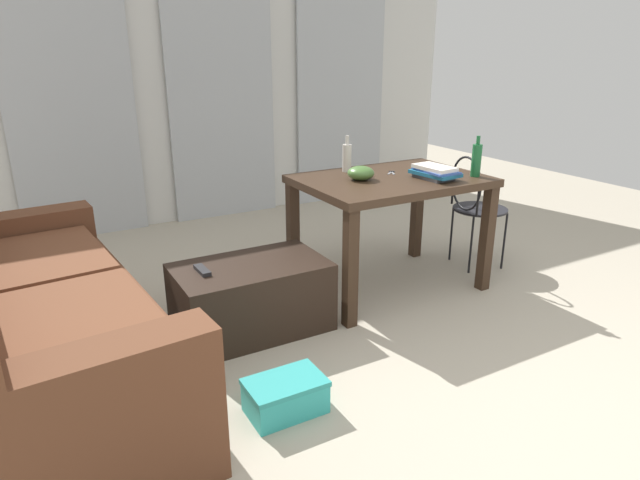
{
  "coord_description": "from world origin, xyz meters",
  "views": [
    {
      "loc": [
        -1.78,
        -1.32,
        1.55
      ],
      "look_at": [
        -0.19,
        1.48,
        0.42
      ],
      "focal_mm": 30.72,
      "sensor_mm": 36.0,
      "label": 1
    }
  ],
  "objects_px": {
    "bottle_far": "(476,160)",
    "book_stack": "(435,172)",
    "wire_chair": "(473,200)",
    "bowl": "(361,173)",
    "coffee_table": "(252,297)",
    "bottle_near": "(347,157)",
    "shoebox": "(285,396)",
    "craft_table": "(390,194)",
    "tv_remote_primary": "(202,270)",
    "scissors": "(392,172)",
    "couch": "(41,330)"
  },
  "relations": [
    {
      "from": "craft_table",
      "to": "bottle_near",
      "type": "xyz_separation_m",
      "value": [
        -0.16,
        0.28,
        0.21
      ]
    },
    {
      "from": "tv_remote_primary",
      "to": "shoebox",
      "type": "height_order",
      "value": "tv_remote_primary"
    },
    {
      "from": "craft_table",
      "to": "book_stack",
      "type": "relative_size",
      "value": 3.68
    },
    {
      "from": "bottle_near",
      "to": "couch",
      "type": "bearing_deg",
      "value": -166.55
    },
    {
      "from": "wire_chair",
      "to": "bottle_near",
      "type": "height_order",
      "value": "bottle_near"
    },
    {
      "from": "wire_chair",
      "to": "bottle_far",
      "type": "bearing_deg",
      "value": -136.26
    },
    {
      "from": "scissors",
      "to": "shoebox",
      "type": "distance_m",
      "value": 1.79
    },
    {
      "from": "coffee_table",
      "to": "bowl",
      "type": "xyz_separation_m",
      "value": [
        0.84,
        0.15,
        0.61
      ]
    },
    {
      "from": "wire_chair",
      "to": "scissors",
      "type": "distance_m",
      "value": 0.73
    },
    {
      "from": "craft_table",
      "to": "bowl",
      "type": "bearing_deg",
      "value": 171.8
    },
    {
      "from": "coffee_table",
      "to": "bottle_far",
      "type": "height_order",
      "value": "bottle_far"
    },
    {
      "from": "couch",
      "to": "scissors",
      "type": "height_order",
      "value": "scissors"
    },
    {
      "from": "bottle_near",
      "to": "scissors",
      "type": "height_order",
      "value": "bottle_near"
    },
    {
      "from": "tv_remote_primary",
      "to": "wire_chair",
      "type": "bearing_deg",
      "value": 1.18
    },
    {
      "from": "shoebox",
      "to": "bottle_near",
      "type": "bearing_deg",
      "value": 48.31
    },
    {
      "from": "bottle_far",
      "to": "shoebox",
      "type": "relative_size",
      "value": 0.75
    },
    {
      "from": "couch",
      "to": "tv_remote_primary",
      "type": "bearing_deg",
      "value": 6.17
    },
    {
      "from": "couch",
      "to": "bowl",
      "type": "bearing_deg",
      "value": 6.5
    },
    {
      "from": "wire_chair",
      "to": "bowl",
      "type": "relative_size",
      "value": 4.87
    },
    {
      "from": "couch",
      "to": "bowl",
      "type": "xyz_separation_m",
      "value": [
        1.92,
        0.22,
        0.5
      ]
    },
    {
      "from": "bottle_far",
      "to": "scissors",
      "type": "height_order",
      "value": "bottle_far"
    },
    {
      "from": "tv_remote_primary",
      "to": "book_stack",
      "type": "bearing_deg",
      "value": -4.46
    },
    {
      "from": "bottle_far",
      "to": "book_stack",
      "type": "height_order",
      "value": "bottle_far"
    },
    {
      "from": "coffee_table",
      "to": "book_stack",
      "type": "height_order",
      "value": "book_stack"
    },
    {
      "from": "scissors",
      "to": "couch",
      "type": "bearing_deg",
      "value": -172.47
    },
    {
      "from": "bowl",
      "to": "tv_remote_primary",
      "type": "bearing_deg",
      "value": -173.25
    },
    {
      "from": "bottle_far",
      "to": "coffee_table",
      "type": "bearing_deg",
      "value": 175.19
    },
    {
      "from": "bowl",
      "to": "book_stack",
      "type": "xyz_separation_m",
      "value": [
        0.43,
        -0.21,
        -0.0
      ]
    },
    {
      "from": "coffee_table",
      "to": "bottle_far",
      "type": "xyz_separation_m",
      "value": [
        1.54,
        -0.13,
        0.67
      ]
    },
    {
      "from": "bottle_near",
      "to": "bottle_far",
      "type": "bearing_deg",
      "value": -39.61
    },
    {
      "from": "bottle_near",
      "to": "book_stack",
      "type": "xyz_separation_m",
      "value": [
        0.37,
        -0.46,
        -0.05
      ]
    },
    {
      "from": "bottle_near",
      "to": "bottle_far",
      "type": "height_order",
      "value": "bottle_far"
    },
    {
      "from": "craft_table",
      "to": "bottle_far",
      "type": "distance_m",
      "value": 0.59
    },
    {
      "from": "craft_table",
      "to": "tv_remote_primary",
      "type": "distance_m",
      "value": 1.35
    },
    {
      "from": "wire_chair",
      "to": "tv_remote_primary",
      "type": "distance_m",
      "value": 2.08
    },
    {
      "from": "craft_table",
      "to": "bottle_near",
      "type": "relative_size",
      "value": 4.84
    },
    {
      "from": "coffee_table",
      "to": "bottle_near",
      "type": "bearing_deg",
      "value": 24.56
    },
    {
      "from": "couch",
      "to": "bottle_far",
      "type": "distance_m",
      "value": 2.68
    },
    {
      "from": "wire_chair",
      "to": "bottle_near",
      "type": "relative_size",
      "value": 3.44
    },
    {
      "from": "bottle_near",
      "to": "shoebox",
      "type": "distance_m",
      "value": 1.78
    },
    {
      "from": "wire_chair",
      "to": "bottle_near",
      "type": "bearing_deg",
      "value": 163.0
    },
    {
      "from": "scissors",
      "to": "bottle_near",
      "type": "bearing_deg",
      "value": 143.64
    },
    {
      "from": "book_stack",
      "to": "tv_remote_primary",
      "type": "height_order",
      "value": "book_stack"
    },
    {
      "from": "couch",
      "to": "craft_table",
      "type": "height_order",
      "value": "craft_table"
    },
    {
      "from": "coffee_table",
      "to": "bottle_near",
      "type": "relative_size",
      "value": 3.51
    },
    {
      "from": "couch",
      "to": "wire_chair",
      "type": "xyz_separation_m",
      "value": [
        2.89,
        0.19,
        0.2
      ]
    },
    {
      "from": "craft_table",
      "to": "bottle_near",
      "type": "bearing_deg",
      "value": 119.59
    },
    {
      "from": "coffee_table",
      "to": "wire_chair",
      "type": "distance_m",
      "value": 1.84
    },
    {
      "from": "bowl",
      "to": "book_stack",
      "type": "height_order",
      "value": "bowl"
    },
    {
      "from": "wire_chair",
      "to": "bowl",
      "type": "xyz_separation_m",
      "value": [
        -0.97,
        0.03,
        0.3
      ]
    }
  ]
}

